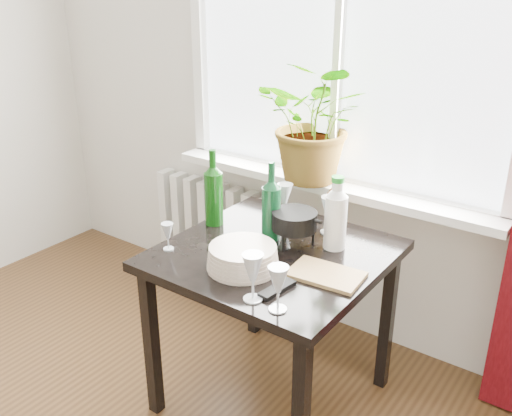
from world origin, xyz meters
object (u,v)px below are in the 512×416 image
Objects in this scene: cleaning_bottle at (336,212)px; radiator at (214,227)px; wineglass_front_left at (168,236)px; plate_stack at (243,257)px; wineglass_front_right at (253,277)px; tv_remote at (277,289)px; cutting_board at (326,274)px; wineglass_back_center at (329,215)px; potted_plant at (317,122)px; wine_bottle_left at (213,187)px; bottle_amber at (334,204)px; wineglass_back_left at (285,201)px; table at (274,271)px; wineglass_far_right at (278,288)px; wine_bottle_right at (271,201)px; fondue_pot at (294,228)px.

radiator is at bearing 155.92° from cleaning_bottle.
plate_stack is at bearing 9.24° from wineglass_front_left.
cleaning_bottle is at bearing 86.09° from wineglass_front_right.
tv_remote is 0.21m from cutting_board.
wineglass_front_right is 1.06× the size of wineglass_back_center.
potted_plant reaches higher than cutting_board.
radiator is 1.23m from plate_stack.
wineglass_front_right is at bearing -11.91° from wineglass_front_left.
wine_bottle_left is 0.66m from tv_remote.
radiator is 1.12m from bottle_amber.
wineglass_front_right is 0.13m from tv_remote.
wineglass_back_left is 0.55m from cutting_board.
bottle_amber is 0.41m from cutting_board.
plate_stack is (-0.02, -0.19, 0.14)m from table.
potted_plant is 1.03m from wineglass_far_right.
radiator is 2.98× the size of cutting_board.
wine_bottle_right is at bearing 131.00° from table.
cleaning_bottle reaches higher than wineglass_back_left.
wineglass_far_right is at bearing -93.83° from cutting_board.
wineglass_back_center is 0.68m from wineglass_front_left.
wineglass_far_right is 0.61× the size of plate_stack.
wineglass_front_right is 1.15× the size of tv_remote.
wine_bottle_right is at bearing -157.71° from fondue_pot.
potted_plant is 0.58m from wine_bottle_left.
cleaning_bottle reaches higher than wineglass_back_center.
tv_remote is at bearing -52.62° from wine_bottle_right.
wineglass_front_left is at bearing -87.56° from wine_bottle_left.
bottle_amber is at bearing 105.73° from tv_remote.
wine_bottle_right reaches higher than wineglass_back_center.
radiator is 3.10× the size of bottle_amber.
table is 0.38m from wineglass_back_left.
bottle_amber is at bearing -0.11° from wineglass_back_left.
potted_plant reaches higher than wineglass_front_right.
potted_plant is 0.48m from wineglass_back_center.
radiator is 2.53× the size of cleaning_bottle.
table is at bearing -91.07° from fondue_pot.
wineglass_front_right is at bearing -67.15° from table.
wineglass_front_right is at bearing -38.82° from wine_bottle_left.
wine_bottle_left is 0.67m from cutting_board.
wine_bottle_left reaches higher than bottle_amber.
wine_bottle_left is 2.21× the size of tv_remote.
wineglass_back_center is 0.54m from tv_remote.
potted_plant reaches higher than wineglass_far_right.
radiator is at bearing 143.46° from table.
cutting_board is at bearing -22.69° from wine_bottle_right.
wine_bottle_left reaches higher than table.
bottle_amber is 0.25m from wineglass_back_left.
wineglass_back_left is at bearing -25.17° from radiator.
fondue_pot reaches higher than table.
wineglass_front_left is 0.34m from plate_stack.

